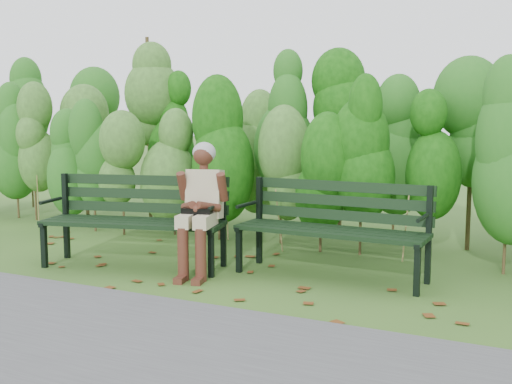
% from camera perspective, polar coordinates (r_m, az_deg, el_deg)
% --- Properties ---
extents(ground, '(80.00, 80.00, 0.00)m').
position_cam_1_polar(ground, '(5.69, -1.53, -7.91)').
color(ground, '#335421').
extents(footpath, '(60.00, 2.50, 0.01)m').
position_cam_1_polar(footpath, '(3.96, -16.70, -14.91)').
color(footpath, '#474749').
rests_on(footpath, ground).
extents(hedge_band, '(11.04, 1.67, 2.42)m').
position_cam_1_polar(hedge_band, '(7.21, 5.20, 5.32)').
color(hedge_band, '#47381E').
rests_on(hedge_band, ground).
extents(leaf_litter, '(5.94, 2.31, 0.01)m').
position_cam_1_polar(leaf_litter, '(5.80, -1.32, -7.58)').
color(leaf_litter, brown).
rests_on(leaf_litter, ground).
extents(bench_left, '(1.88, 0.98, 0.90)m').
position_cam_1_polar(bench_left, '(6.09, -11.24, -1.96)').
color(bench_left, black).
rests_on(bench_left, ground).
extents(bench_right, '(1.78, 0.64, 0.88)m').
position_cam_1_polar(bench_right, '(5.61, 7.44, -2.75)').
color(bench_right, black).
rests_on(bench_right, ground).
extents(seated_woman, '(0.51, 0.74, 1.24)m').
position_cam_1_polar(seated_woman, '(5.65, -5.28, -0.70)').
color(seated_woman, '#C6B191').
rests_on(seated_woman, ground).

